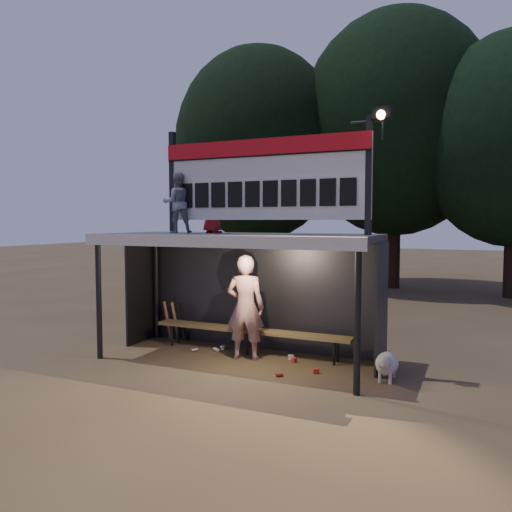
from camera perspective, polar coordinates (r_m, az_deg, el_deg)
The scene contains 12 objects.
ground at distance 9.32m, azimuth -2.17°, elevation -11.85°, with size 80.00×80.00×0.00m, color brown.
player at distance 9.22m, azimuth -1.22°, elevation -5.85°, with size 0.71×0.46×1.94m, color silver.
child_a at distance 9.46m, azimuth -8.98°, elevation 5.99°, with size 0.55×0.43×1.12m, color gray.
child_b at distance 9.49m, azimuth -4.96°, elevation 5.64°, with size 0.49×0.32×1.00m, color #AA1A1F.
dugout_shelter at distance 9.21m, azimuth -1.53°, elevation -0.36°, with size 5.10×2.08×2.32m.
scoreboard_assembly at distance 8.76m, azimuth 1.06°, elevation 9.09°, with size 4.10×0.27×1.99m.
bench at distance 9.70m, azimuth -0.72°, elevation -8.59°, with size 4.00×0.35×0.48m.
tree_left at distance 19.95m, azimuth 0.26°, elevation 12.56°, with size 6.46×6.46×9.27m.
tree_mid at distance 20.09m, azimuth 15.68°, elevation 14.23°, with size 7.22×7.22×10.36m.
dog at distance 8.40m, azimuth 14.72°, elevation -11.80°, with size 0.36×0.81×0.49m.
bats at distance 10.82m, azimuth -9.20°, elevation -7.33°, with size 0.48×0.32×0.84m.
litter at distance 9.35m, azimuth 0.16°, elevation -11.57°, with size 2.71×1.28×0.08m.
Camera 1 is at (3.98, -8.04, 2.55)m, focal length 35.00 mm.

